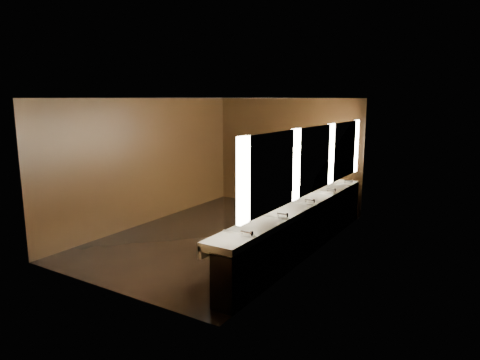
# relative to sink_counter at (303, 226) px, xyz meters

# --- Properties ---
(floor) EXTENTS (6.00, 6.00, 0.00)m
(floor) POSITION_rel_sink_counter_xyz_m (-1.79, 0.00, -0.50)
(floor) COLOR black
(floor) RESTS_ON ground
(ceiling) EXTENTS (4.00, 6.00, 0.02)m
(ceiling) POSITION_rel_sink_counter_xyz_m (-1.79, 0.00, 2.30)
(ceiling) COLOR #2D2D2B
(ceiling) RESTS_ON wall_back
(wall_back) EXTENTS (4.00, 0.02, 2.80)m
(wall_back) POSITION_rel_sink_counter_xyz_m (-1.79, 3.00, 0.90)
(wall_back) COLOR black
(wall_back) RESTS_ON floor
(wall_front) EXTENTS (4.00, 0.02, 2.80)m
(wall_front) POSITION_rel_sink_counter_xyz_m (-1.79, -3.00, 0.90)
(wall_front) COLOR black
(wall_front) RESTS_ON floor
(wall_left) EXTENTS (0.02, 6.00, 2.80)m
(wall_left) POSITION_rel_sink_counter_xyz_m (-3.79, 0.00, 0.90)
(wall_left) COLOR black
(wall_left) RESTS_ON floor
(wall_right) EXTENTS (0.02, 6.00, 2.80)m
(wall_right) POSITION_rel_sink_counter_xyz_m (0.21, 0.00, 0.90)
(wall_right) COLOR black
(wall_right) RESTS_ON floor
(sink_counter) EXTENTS (0.55, 5.40, 1.01)m
(sink_counter) POSITION_rel_sink_counter_xyz_m (0.00, 0.00, 0.00)
(sink_counter) COLOR black
(sink_counter) RESTS_ON floor
(mirror_band) EXTENTS (0.06, 5.03, 1.15)m
(mirror_band) POSITION_rel_sink_counter_xyz_m (0.19, -0.00, 1.25)
(mirror_band) COLOR white
(mirror_band) RESTS_ON wall_right
(person) EXTENTS (0.44, 0.59, 1.46)m
(person) POSITION_rel_sink_counter_xyz_m (-0.63, -0.90, 0.23)
(person) COLOR #839DC4
(person) RESTS_ON floor
(trash_bin) EXTENTS (0.45, 0.45, 0.55)m
(trash_bin) POSITION_rel_sink_counter_xyz_m (-0.22, -0.56, -0.22)
(trash_bin) COLOR black
(trash_bin) RESTS_ON floor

